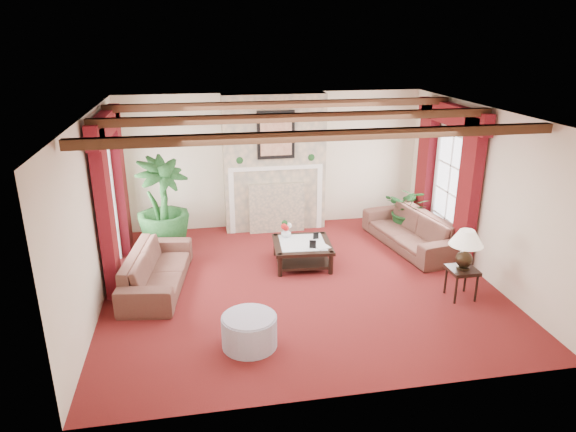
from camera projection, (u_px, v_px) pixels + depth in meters
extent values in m
plane|color=#4F0E12|center=(300.00, 283.00, 8.22)|extent=(6.00, 6.00, 0.00)
plane|color=white|center=(301.00, 113.00, 7.30)|extent=(6.00, 6.00, 0.00)
cube|color=beige|center=(273.00, 161.00, 10.31)|extent=(6.00, 0.02, 2.70)
cube|color=beige|center=(93.00, 215.00, 7.26)|extent=(0.02, 5.50, 2.70)
cube|color=beige|center=(482.00, 192.00, 8.26)|extent=(0.02, 5.50, 2.70)
imported|color=#340E1B|center=(156.00, 263.00, 7.97)|extent=(2.23, 1.18, 0.80)
imported|color=#340E1B|center=(411.00, 225.00, 9.47)|extent=(2.40, 1.37, 0.86)
imported|color=black|center=(164.00, 225.00, 9.34)|extent=(2.59, 2.63, 0.96)
imported|color=black|center=(409.00, 215.00, 10.13)|extent=(1.86, 1.86, 0.76)
cylinder|color=gray|center=(249.00, 331.00, 6.51)|extent=(0.71, 0.71, 0.41)
imported|color=silver|center=(286.00, 233.00, 8.96)|extent=(0.27, 0.27, 0.17)
imported|color=black|center=(315.00, 240.00, 8.49)|extent=(0.23, 0.16, 0.30)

